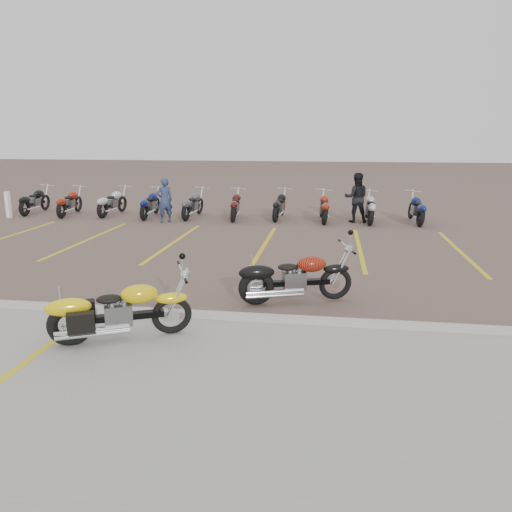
% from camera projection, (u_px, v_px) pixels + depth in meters
% --- Properties ---
extents(ground, '(100.00, 100.00, 0.00)m').
position_uv_depth(ground, '(240.00, 286.00, 10.56)').
color(ground, brown).
rests_on(ground, ground).
extents(concrete_apron, '(60.00, 5.00, 0.01)m').
position_uv_depth(concrete_apron, '(175.00, 390.00, 6.24)').
color(concrete_apron, '#9E9B93').
rests_on(concrete_apron, ground).
extents(curb, '(60.00, 0.18, 0.12)m').
position_uv_depth(curb, '(219.00, 316.00, 8.63)').
color(curb, '#ADAAA3').
rests_on(curb, ground).
extents(parking_stripes, '(38.00, 5.50, 0.01)m').
position_uv_depth(parking_stripes, '(264.00, 245.00, 14.40)').
color(parking_stripes, gold).
rests_on(parking_stripes, ground).
extents(apron_stripe, '(0.12, 5.00, 0.00)m').
position_uv_depth(apron_stripe, '(7.00, 377.00, 6.57)').
color(apron_stripe, gold).
rests_on(apron_stripe, concrete_apron).
extents(yellow_cruiser, '(2.03, 1.04, 0.90)m').
position_uv_depth(yellow_cruiser, '(118.00, 313.00, 7.67)').
color(yellow_cruiser, black).
rests_on(yellow_cruiser, ground).
extents(flame_cruiser, '(2.13, 0.82, 0.91)m').
position_uv_depth(flame_cruiser, '(293.00, 280.00, 9.40)').
color(flame_cruiser, black).
rests_on(flame_cruiser, ground).
extents(person_a, '(0.70, 0.66, 1.61)m').
position_uv_depth(person_a, '(165.00, 200.00, 17.97)').
color(person_a, navy).
rests_on(person_a, ground).
extents(person_b, '(0.88, 0.70, 1.78)m').
position_uv_depth(person_b, '(356.00, 198.00, 18.00)').
color(person_b, black).
rests_on(person_b, ground).
extents(bollard, '(0.17, 0.17, 1.00)m').
position_uv_depth(bollard, '(8.00, 205.00, 19.06)').
color(bollard, white).
rests_on(bollard, ground).
extents(bg_bike_row, '(15.52, 2.01, 1.10)m').
position_uv_depth(bg_bike_row, '(214.00, 204.00, 18.95)').
color(bg_bike_row, black).
rests_on(bg_bike_row, ground).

